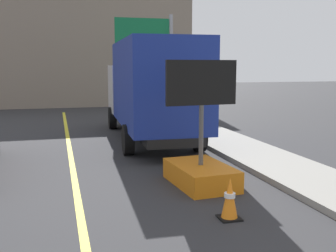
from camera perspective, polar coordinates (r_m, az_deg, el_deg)
arrow_board_trailer at (r=8.80m, az=4.65°, el=-5.29°), size 1.60×1.89×2.70m
box_truck at (r=13.87m, az=-2.42°, el=5.38°), size 2.70×8.02×3.36m
highway_guide_sign at (r=19.53m, az=-1.84°, el=10.97°), size 2.79×0.18×5.00m
far_building_block at (r=28.77m, az=-13.77°, el=11.71°), size 15.50×6.12×8.62m
traffic_cone_mid_lane at (r=6.98m, az=8.72°, el=-10.10°), size 0.36×0.36×0.73m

